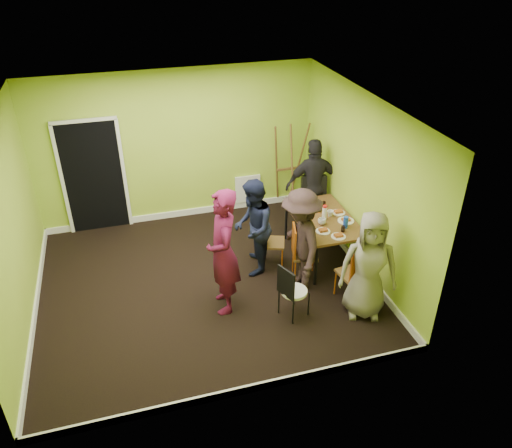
{
  "coord_description": "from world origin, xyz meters",
  "views": [
    {
      "loc": [
        -0.99,
        -6.19,
        4.78
      ],
      "look_at": [
        0.82,
        0.0,
        0.95
      ],
      "focal_mm": 35.0,
      "sensor_mm": 36.0,
      "label": 1
    }
  ],
  "objects_px": {
    "person_front_end": "(369,266)",
    "person_standing": "(223,252)",
    "dining_table": "(324,221)",
    "easel": "(289,167)",
    "chair_left_far": "(268,238)",
    "chair_bentwood": "(291,289)",
    "thermos": "(324,213)",
    "chair_back_end": "(314,194)",
    "person_left_near": "(301,241)",
    "person_back_end": "(314,185)",
    "person_left_far": "(253,228)",
    "chair_left_near": "(300,250)",
    "blue_bottle": "(346,222)",
    "orange_bottle": "(319,210)",
    "chair_front_end": "(356,271)"
  },
  "relations": [
    {
      "from": "person_front_end",
      "to": "person_standing",
      "type": "bearing_deg",
      "value": -179.83
    },
    {
      "from": "dining_table",
      "to": "easel",
      "type": "relative_size",
      "value": 0.86
    },
    {
      "from": "chair_left_far",
      "to": "person_front_end",
      "type": "height_order",
      "value": "person_front_end"
    },
    {
      "from": "chair_bentwood",
      "to": "thermos",
      "type": "relative_size",
      "value": 3.8
    },
    {
      "from": "chair_back_end",
      "to": "chair_bentwood",
      "type": "distance_m",
      "value": 2.43
    },
    {
      "from": "person_left_near",
      "to": "person_back_end",
      "type": "relative_size",
      "value": 0.95
    },
    {
      "from": "chair_back_end",
      "to": "person_left_far",
      "type": "xyz_separation_m",
      "value": [
        -1.37,
        -0.87,
        0.03
      ]
    },
    {
      "from": "dining_table",
      "to": "chair_left_near",
      "type": "relative_size",
      "value": 1.63
    },
    {
      "from": "chair_bentwood",
      "to": "person_back_end",
      "type": "bearing_deg",
      "value": 128.85
    },
    {
      "from": "chair_left_near",
      "to": "person_back_end",
      "type": "relative_size",
      "value": 0.53
    },
    {
      "from": "chair_back_end",
      "to": "person_left_far",
      "type": "bearing_deg",
      "value": 43.16
    },
    {
      "from": "chair_bentwood",
      "to": "blue_bottle",
      "type": "height_order",
      "value": "blue_bottle"
    },
    {
      "from": "blue_bottle",
      "to": "person_back_end",
      "type": "height_order",
      "value": "person_back_end"
    },
    {
      "from": "chair_back_end",
      "to": "person_standing",
      "type": "xyz_separation_m",
      "value": [
        -2.01,
        -1.63,
        0.19
      ]
    },
    {
      "from": "chair_left_far",
      "to": "person_left_far",
      "type": "xyz_separation_m",
      "value": [
        -0.28,
        -0.08,
        0.28
      ]
    },
    {
      "from": "chair_bentwood",
      "to": "blue_bottle",
      "type": "distance_m",
      "value": 1.54
    },
    {
      "from": "blue_bottle",
      "to": "person_left_far",
      "type": "height_order",
      "value": "person_left_far"
    },
    {
      "from": "dining_table",
      "to": "orange_bottle",
      "type": "height_order",
      "value": "orange_bottle"
    },
    {
      "from": "chair_bentwood",
      "to": "chair_left_far",
      "type": "bearing_deg",
      "value": 154.03
    },
    {
      "from": "chair_left_far",
      "to": "chair_bentwood",
      "type": "distance_m",
      "value": 1.32
    },
    {
      "from": "blue_bottle",
      "to": "chair_left_near",
      "type": "bearing_deg",
      "value": -175.31
    },
    {
      "from": "person_left_far",
      "to": "chair_left_near",
      "type": "bearing_deg",
      "value": 76.96
    },
    {
      "from": "thermos",
      "to": "person_front_end",
      "type": "distance_m",
      "value": 1.44
    },
    {
      "from": "chair_left_near",
      "to": "chair_front_end",
      "type": "height_order",
      "value": "chair_front_end"
    },
    {
      "from": "chair_back_end",
      "to": "person_front_end",
      "type": "height_order",
      "value": "person_front_end"
    },
    {
      "from": "chair_left_near",
      "to": "person_left_near",
      "type": "height_order",
      "value": "person_left_near"
    },
    {
      "from": "chair_back_end",
      "to": "blue_bottle",
      "type": "distance_m",
      "value": 1.22
    },
    {
      "from": "person_left_near",
      "to": "person_left_far",
      "type": "bearing_deg",
      "value": -132.91
    },
    {
      "from": "person_back_end",
      "to": "easel",
      "type": "bearing_deg",
      "value": -72.16
    },
    {
      "from": "chair_front_end",
      "to": "easel",
      "type": "bearing_deg",
      "value": 80.53
    },
    {
      "from": "chair_bentwood",
      "to": "person_front_end",
      "type": "distance_m",
      "value": 1.11
    },
    {
      "from": "thermos",
      "to": "chair_left_near",
      "type": "bearing_deg",
      "value": -144.39
    },
    {
      "from": "easel",
      "to": "person_standing",
      "type": "height_order",
      "value": "person_standing"
    },
    {
      "from": "chair_back_end",
      "to": "person_standing",
      "type": "distance_m",
      "value": 2.6
    },
    {
      "from": "chair_bentwood",
      "to": "person_left_far",
      "type": "bearing_deg",
      "value": 166.54
    },
    {
      "from": "orange_bottle",
      "to": "person_left_near",
      "type": "xyz_separation_m",
      "value": [
        -0.64,
        -0.83,
        0.03
      ]
    },
    {
      "from": "chair_left_near",
      "to": "orange_bottle",
      "type": "bearing_deg",
      "value": 153.0
    },
    {
      "from": "orange_bottle",
      "to": "person_standing",
      "type": "distance_m",
      "value": 2.1
    },
    {
      "from": "orange_bottle",
      "to": "person_left_far",
      "type": "relative_size",
      "value": 0.05
    },
    {
      "from": "chair_back_end",
      "to": "dining_table",
      "type": "bearing_deg",
      "value": 89.5
    },
    {
      "from": "blue_bottle",
      "to": "person_standing",
      "type": "height_order",
      "value": "person_standing"
    },
    {
      "from": "chair_bentwood",
      "to": "person_left_far",
      "type": "relative_size",
      "value": 0.54
    },
    {
      "from": "chair_left_far",
      "to": "chair_back_end",
      "type": "height_order",
      "value": "chair_back_end"
    },
    {
      "from": "person_standing",
      "to": "person_front_end",
      "type": "relative_size",
      "value": 1.16
    },
    {
      "from": "chair_left_near",
      "to": "chair_bentwood",
      "type": "distance_m",
      "value": 0.94
    },
    {
      "from": "chair_front_end",
      "to": "person_left_far",
      "type": "distance_m",
      "value": 1.71
    },
    {
      "from": "easel",
      "to": "blue_bottle",
      "type": "height_order",
      "value": "easel"
    },
    {
      "from": "chair_front_end",
      "to": "orange_bottle",
      "type": "xyz_separation_m",
      "value": [
        -0.01,
        1.4,
        0.26
      ]
    },
    {
      "from": "orange_bottle",
      "to": "person_front_end",
      "type": "relative_size",
      "value": 0.05
    },
    {
      "from": "dining_table",
      "to": "chair_left_far",
      "type": "height_order",
      "value": "chair_left_far"
    }
  ]
}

